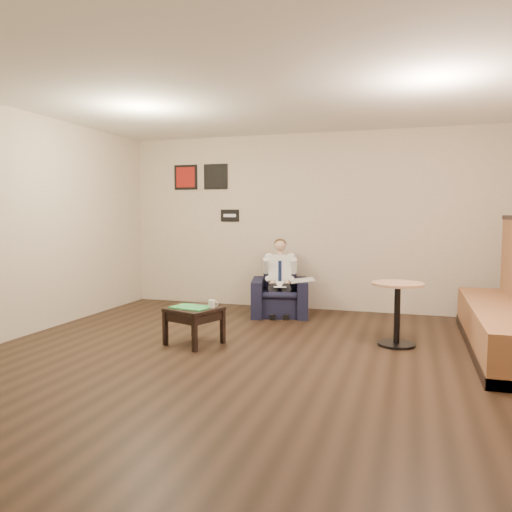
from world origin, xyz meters
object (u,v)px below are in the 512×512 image
(armchair, at_px, (280,289))
(cafe_table, at_px, (397,314))
(seated_man, at_px, (280,280))
(coffee_mug, at_px, (212,304))
(green_folder, at_px, (191,307))
(side_table, at_px, (194,326))
(smartphone, at_px, (206,306))
(banquette, at_px, (503,285))

(armchair, distance_m, cafe_table, 2.18)
(seated_man, xyz_separation_m, coffee_mug, (-0.35, -1.80, -0.07))
(green_folder, distance_m, coffee_mug, 0.25)
(armchair, distance_m, green_folder, 2.04)
(seated_man, bearing_deg, side_table, -120.52)
(armchair, height_order, side_table, armchair)
(coffee_mug, distance_m, smartphone, 0.14)
(side_table, relative_size, banquette, 0.18)
(side_table, relative_size, smartphone, 3.93)
(coffee_mug, relative_size, cafe_table, 0.12)
(green_folder, relative_size, cafe_table, 0.59)
(side_table, bearing_deg, cafe_table, 15.92)
(banquette, height_order, cafe_table, banquette)
(side_table, height_order, coffee_mug, coffee_mug)
(cafe_table, bearing_deg, coffee_mug, -163.88)
(side_table, xyz_separation_m, green_folder, (-0.03, -0.01, 0.22))
(armchair, bearing_deg, coffee_mug, -113.57)
(green_folder, relative_size, banquette, 0.15)
(armchair, height_order, smartphone, armchair)
(green_folder, bearing_deg, seated_man, 72.51)
(coffee_mug, bearing_deg, banquette, 12.73)
(armchair, bearing_deg, seated_man, -90.00)
(green_folder, xyz_separation_m, coffee_mug, (0.24, 0.06, 0.04))
(armchair, height_order, cafe_table, armchair)
(seated_man, bearing_deg, smartphone, -118.68)
(seated_man, height_order, coffee_mug, seated_man)
(seated_man, height_order, side_table, seated_man)
(green_folder, bearing_deg, side_table, 13.81)
(coffee_mug, xyz_separation_m, cafe_table, (2.07, 0.60, -0.11))
(seated_man, distance_m, cafe_table, 2.10)
(armchair, xyz_separation_m, banquette, (2.86, -1.18, 0.34))
(smartphone, bearing_deg, armchair, 106.65)
(seated_man, xyz_separation_m, banquette, (2.84, -1.08, 0.19))
(smartphone, distance_m, banquette, 3.37)
(armchair, height_order, seated_man, seated_man)
(green_folder, bearing_deg, banquette, 12.81)
(seated_man, height_order, cafe_table, seated_man)
(side_table, bearing_deg, coffee_mug, 13.81)
(seated_man, height_order, banquette, banquette)
(armchair, distance_m, side_table, 2.03)
(side_table, bearing_deg, armchair, 74.90)
(seated_man, bearing_deg, green_folder, -121.40)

